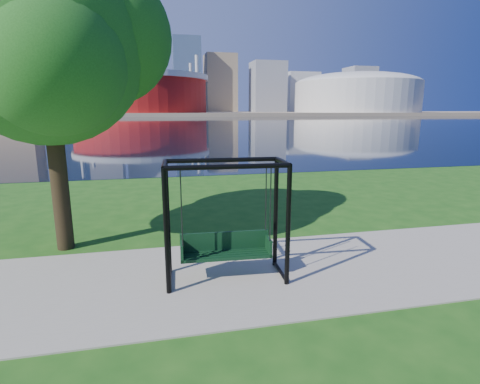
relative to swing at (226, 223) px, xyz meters
name	(u,v)px	position (x,y,z in m)	size (l,w,h in m)	color
ground	(246,265)	(0.58, 0.57, -1.21)	(900.00, 900.00, 0.00)	#1E5114
path	(252,274)	(0.58, 0.07, -1.19)	(120.00, 4.00, 0.03)	#9E937F
river	(162,123)	(0.58, 102.57, -1.20)	(900.00, 180.00, 0.02)	black
far_bank	(157,113)	(0.58, 306.57, -0.21)	(900.00, 228.00, 2.00)	#937F60
stadium	(140,92)	(-9.42, 235.57, 13.02)	(83.00, 83.00, 32.00)	maroon
arena	(357,92)	(135.58, 235.57, 14.67)	(84.00, 84.00, 26.56)	beige
skyline	(150,69)	(-3.69, 319.96, 34.68)	(392.00, 66.00, 96.50)	gray
swing	(226,223)	(0.00, 0.00, 0.00)	(2.50, 1.19, 2.50)	black
park_tree	(43,41)	(-3.74, 2.70, 3.82)	(5.83, 5.26, 7.24)	black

